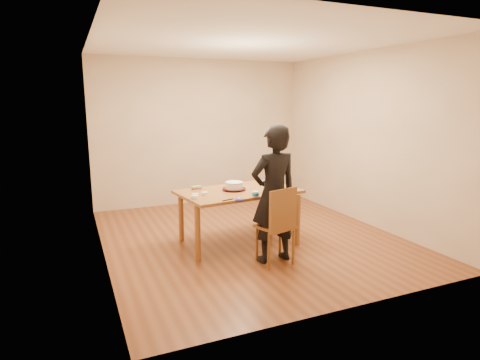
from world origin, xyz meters
name	(u,v)px	position (x,y,z in m)	size (l,w,h in m)	color
room_shell	(240,142)	(0.00, 0.34, 1.35)	(4.00, 4.50, 2.70)	brown
dining_table	(239,192)	(-0.25, -0.20, 0.73)	(1.57, 0.93, 0.04)	brown
dining_chair	(275,226)	(-0.10, -0.97, 0.45)	(0.38, 0.38, 0.04)	brown
cake_plate	(234,189)	(-0.30, -0.16, 0.76)	(0.32, 0.32, 0.02)	red
cake	(234,186)	(-0.30, -0.16, 0.81)	(0.24, 0.24, 0.08)	white
frosting_dome	(234,182)	(-0.30, -0.16, 0.86)	(0.24, 0.24, 0.03)	white
frosting_tub	(255,194)	(-0.20, -0.63, 0.79)	(0.08, 0.08, 0.07)	white
frosting_lid	(239,199)	(-0.45, -0.69, 0.75)	(0.10, 0.10, 0.01)	#1C18A0
frosting_dollop	(239,198)	(-0.45, -0.69, 0.77)	(0.04, 0.04, 0.02)	white
ramekin_green	(195,197)	(-0.93, -0.42, 0.77)	(0.09, 0.09, 0.04)	white
ramekin_yellow	(205,193)	(-0.75, -0.28, 0.77)	(0.08, 0.08, 0.04)	white
ramekin_multi	(195,195)	(-0.90, -0.33, 0.77)	(0.09, 0.09, 0.04)	white
candy_box_pink	(197,188)	(-0.74, 0.09, 0.76)	(0.13, 0.07, 0.02)	#D331AC
candy_box_green	(196,187)	(-0.75, 0.10, 0.78)	(0.14, 0.07, 0.02)	green
spatula	(228,200)	(-0.58, -0.65, 0.75)	(0.17, 0.02, 0.01)	black
person	(274,195)	(-0.10, -0.93, 0.83)	(0.61, 0.40, 1.67)	black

